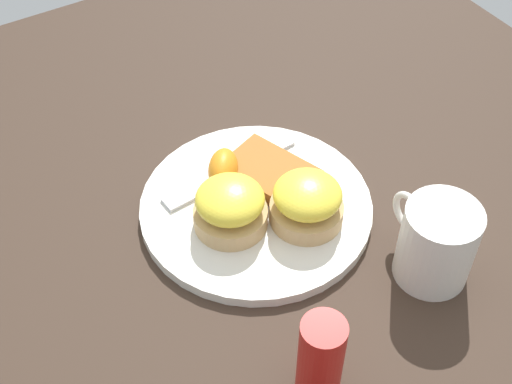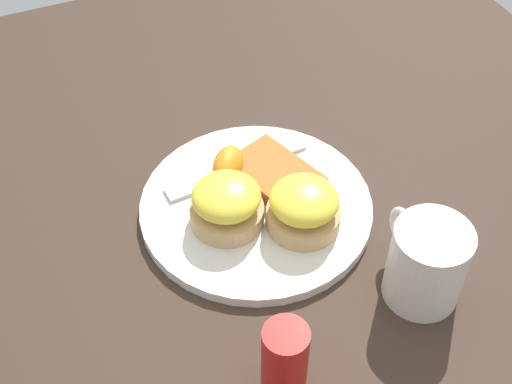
{
  "view_description": "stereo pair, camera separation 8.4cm",
  "coord_description": "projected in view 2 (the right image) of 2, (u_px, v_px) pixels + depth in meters",
  "views": [
    {
      "loc": [
        -0.49,
        0.3,
        0.65
      ],
      "look_at": [
        0.0,
        0.0,
        0.03
      ],
      "focal_mm": 50.0,
      "sensor_mm": 36.0,
      "label": 1
    },
    {
      "loc": [
        -0.53,
        0.23,
        0.65
      ],
      "look_at": [
        0.0,
        0.0,
        0.03
      ],
      "focal_mm": 50.0,
      "sensor_mm": 36.0,
      "label": 2
    }
  ],
  "objects": [
    {
      "name": "ground_plane",
      "position": [
        256.0,
        211.0,
        0.86
      ],
      "size": [
        1.1,
        1.1,
        0.0
      ],
      "primitive_type": "plane",
      "color": "#38281E"
    },
    {
      "name": "plate",
      "position": [
        256.0,
        207.0,
        0.86
      ],
      "size": [
        0.28,
        0.28,
        0.01
      ],
      "primitive_type": "cylinder",
      "color": "silver",
      "rests_on": "ground_plane"
    },
    {
      "name": "sandwich_benedict_left",
      "position": [
        227.0,
        204.0,
        0.81
      ],
      "size": [
        0.09,
        0.09,
        0.06
      ],
      "color": "tan",
      "rests_on": "plate"
    },
    {
      "name": "sandwich_benedict_right",
      "position": [
        304.0,
        208.0,
        0.81
      ],
      "size": [
        0.09,
        0.09,
        0.06
      ],
      "color": "tan",
      "rests_on": "plate"
    },
    {
      "name": "hashbrown_patty",
      "position": [
        275.0,
        175.0,
        0.87
      ],
      "size": [
        0.13,
        0.11,
        0.02
      ],
      "primitive_type": "cube",
      "rotation": [
        0.0,
        0.0,
        0.35
      ],
      "color": "#A9672B",
      "rests_on": "plate"
    },
    {
      "name": "orange_wedge",
      "position": [
        228.0,
        166.0,
        0.86
      ],
      "size": [
        0.07,
        0.06,
        0.04
      ],
      "primitive_type": "ellipsoid",
      "rotation": [
        0.0,
        0.0,
        5.64
      ],
      "color": "orange",
      "rests_on": "plate"
    },
    {
      "name": "fork",
      "position": [
        228.0,
        173.0,
        0.88
      ],
      "size": [
        0.03,
        0.19,
        0.0
      ],
      "color": "silver",
      "rests_on": "plate"
    },
    {
      "name": "cup",
      "position": [
        426.0,
        263.0,
        0.75
      ],
      "size": [
        0.11,
        0.08,
        0.1
      ],
      "color": "silver",
      "rests_on": "ground_plane"
    },
    {
      "name": "condiment_bottle",
      "position": [
        284.0,
        364.0,
        0.66
      ],
      "size": [
        0.04,
        0.04,
        0.1
      ],
      "primitive_type": "cylinder",
      "color": "#B21914",
      "rests_on": "ground_plane"
    }
  ]
}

